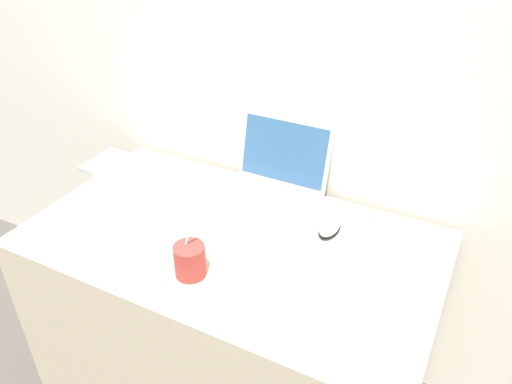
{
  "coord_description": "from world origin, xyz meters",
  "views": [
    {
      "loc": [
        0.6,
        -0.66,
        1.61
      ],
      "look_at": [
        0.01,
        0.48,
        0.81
      ],
      "focal_mm": 35.0,
      "sensor_mm": 36.0,
      "label": 1
    }
  ],
  "objects": [
    {
      "name": "laptop",
      "position": [
        0.01,
        0.58,
        0.77
      ],
      "size": [
        0.32,
        0.31,
        0.24
      ],
      "color": "silver",
      "rests_on": "desk"
    },
    {
      "name": "computer_mouse",
      "position": [
        0.24,
        0.51,
        0.73
      ],
      "size": [
        0.06,
        0.11,
        0.03
      ],
      "color": "black",
      "rests_on": "desk"
    },
    {
      "name": "usb_stick",
      "position": [
        0.22,
        0.64,
        0.72
      ],
      "size": [
        0.02,
        0.06,
        0.01
      ],
      "color": "#99999E",
      "rests_on": "desk"
    },
    {
      "name": "external_keyboard",
      "position": [
        -0.46,
        0.51,
        0.73
      ],
      "size": [
        0.43,
        0.17,
        0.02
      ],
      "color": "silver",
      "rests_on": "desk"
    },
    {
      "name": "wall_back",
      "position": [
        0.0,
        0.72,
        1.25
      ],
      "size": [
        7.0,
        0.04,
        2.5
      ],
      "color": "silver",
      "rests_on": "ground_plane"
    },
    {
      "name": "drink_cup",
      "position": [
        -0.02,
        0.15,
        0.77
      ],
      "size": [
        0.08,
        0.08,
        0.22
      ],
      "color": "#9E332D",
      "rests_on": "desk"
    },
    {
      "name": "desk",
      "position": [
        0.0,
        0.34,
        0.36
      ],
      "size": [
        1.2,
        0.68,
        0.72
      ],
      "color": "beige",
      "rests_on": "ground_plane"
    }
  ]
}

